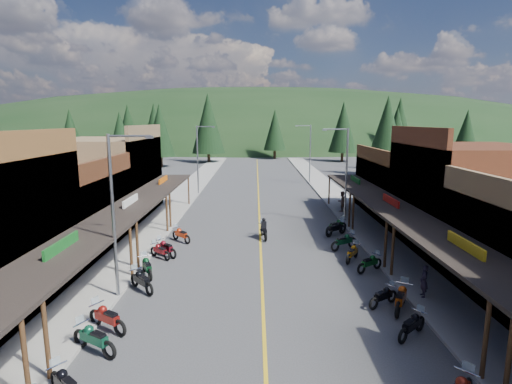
{
  "coord_description": "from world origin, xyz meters",
  "views": [
    {
      "loc": [
        -0.35,
        -24.39,
        8.61
      ],
      "look_at": [
        -0.31,
        6.77,
        3.0
      ],
      "focal_mm": 28.0,
      "sensor_mm": 36.0,
      "label": 1
    }
  ],
  "objects_px": {
    "shop_west_3": "(107,177)",
    "bike_east_10": "(336,225)",
    "streetlight_1": "(199,156)",
    "streetlight_3": "(309,151)",
    "shop_east_2": "(467,198)",
    "pine_0": "(70,130)",
    "pine_1": "(154,126)",
    "bike_west_9": "(181,234)",
    "pine_3": "(275,130)",
    "pine_2": "(208,123)",
    "bike_east_9": "(336,228)",
    "pine_5": "(399,123)",
    "bike_west_2": "(66,384)",
    "bike_west_4": "(107,317)",
    "bike_east_4": "(401,297)",
    "bike_west_5": "(141,280)",
    "pedestrian_east_b": "(342,201)",
    "bike_west_7": "(160,250)",
    "bike_east_5": "(383,295)",
    "streetlight_0": "(116,209)",
    "shop_west_2": "(56,212)",
    "shop_east_3": "(411,188)",
    "bike_west_6": "(147,266)",
    "bike_east_6": "(370,262)",
    "bike_west_3": "(94,337)",
    "bike_east_3": "(412,324)",
    "pine_4": "(343,127)",
    "pine_9": "(397,133)",
    "bike_west_8": "(166,247)",
    "rider_on_bike": "(264,230)",
    "pine_7": "(128,126)",
    "pedestrian_east_a": "(424,281)",
    "pine_6": "(467,130)",
    "pine_10": "(160,130)",
    "pine_8": "(120,137)",
    "streetlight_2": "(345,172)",
    "bike_east_8": "(344,241)"
  },
  "relations": [
    {
      "from": "bike_west_7",
      "to": "bike_east_5",
      "type": "xyz_separation_m",
      "value": [
        12.01,
        -6.59,
        -0.01
      ]
    },
    {
      "from": "pine_2",
      "to": "bike_west_5",
      "type": "xyz_separation_m",
      "value": [
        3.84,
        -63.23,
        -7.38
      ]
    },
    {
      "from": "pine_4",
      "to": "pine_9",
      "type": "relative_size",
      "value": 1.16
    },
    {
      "from": "shop_west_3",
      "to": "streetlight_3",
      "type": "distance_m",
      "value": 27.94
    },
    {
      "from": "bike_west_8",
      "to": "rider_on_bike",
      "type": "height_order",
      "value": "rider_on_bike"
    },
    {
      "from": "shop_west_2",
      "to": "streetlight_0",
      "type": "distance_m",
      "value": 10.45
    },
    {
      "from": "bike_west_2",
      "to": "bike_west_3",
      "type": "relative_size",
      "value": 0.91
    },
    {
      "from": "bike_west_8",
      "to": "pine_10",
      "type": "bearing_deg",
      "value": 55.65
    },
    {
      "from": "bike_west_3",
      "to": "bike_west_4",
      "type": "distance_m",
      "value": 1.6
    },
    {
      "from": "shop_east_2",
      "to": "pine_0",
      "type": "distance_m",
      "value": 80.86
    },
    {
      "from": "pine_9",
      "to": "bike_east_8",
      "type": "relative_size",
      "value": 4.9
    },
    {
      "from": "shop_west_2",
      "to": "bike_east_4",
      "type": "distance_m",
      "value": 22.08
    },
    {
      "from": "bike_west_6",
      "to": "bike_east_6",
      "type": "relative_size",
      "value": 1.09
    },
    {
      "from": "streetlight_1",
      "to": "bike_east_10",
      "type": "distance_m",
      "value": 21.42
    },
    {
      "from": "shop_west_3",
      "to": "bike_east_10",
      "type": "relative_size",
      "value": 4.78
    },
    {
      "from": "pine_0",
      "to": "rider_on_bike",
      "type": "distance_m",
      "value": 70.84
    },
    {
      "from": "pedestrian_east_b",
      "to": "streetlight_3",
      "type": "bearing_deg",
      "value": -116.96
    },
    {
      "from": "bike_east_5",
      "to": "pine_0",
      "type": "bearing_deg",
      "value": 179.28
    },
    {
      "from": "shop_west_3",
      "to": "shop_east_2",
      "type": "relative_size",
      "value": 1.0
    },
    {
      "from": "streetlight_3",
      "to": "rider_on_bike",
      "type": "distance_m",
      "value": 27.12
    },
    {
      "from": "pine_2",
      "to": "pine_4",
      "type": "height_order",
      "value": "pine_2"
    },
    {
      "from": "shop_east_3",
      "to": "bike_east_5",
      "type": "height_order",
      "value": "shop_east_3"
    },
    {
      "from": "pine_2",
      "to": "bike_east_9",
      "type": "distance_m",
      "value": 56.0
    },
    {
      "from": "bike_west_6",
      "to": "shop_west_2",
      "type": "bearing_deg",
      "value": 119.45
    },
    {
      "from": "pine_1",
      "to": "bike_west_9",
      "type": "bearing_deg",
      "value": -74.67
    },
    {
      "from": "pine_0",
      "to": "pine_3",
      "type": "distance_m",
      "value": 44.18
    },
    {
      "from": "shop_west_2",
      "to": "streetlight_2",
      "type": "height_order",
      "value": "streetlight_2"
    },
    {
      "from": "pine_5",
      "to": "bike_west_2",
      "type": "xyz_separation_m",
      "value": [
        -40.21,
        -85.32,
        -7.41
      ]
    },
    {
      "from": "pine_3",
      "to": "bike_east_10",
      "type": "relative_size",
      "value": 4.82
    },
    {
      "from": "bike_west_3",
      "to": "bike_west_7",
      "type": "xyz_separation_m",
      "value": [
        0.01,
        10.43,
        -0.1
      ]
    },
    {
      "from": "pine_1",
      "to": "pine_5",
      "type": "relative_size",
      "value": 0.89
    },
    {
      "from": "bike_west_4",
      "to": "bike_west_8",
      "type": "relative_size",
      "value": 1.05
    },
    {
      "from": "streetlight_0",
      "to": "shop_west_2",
      "type": "bearing_deg",
      "value": 131.45
    },
    {
      "from": "pine_6",
      "to": "bike_west_8",
      "type": "xyz_separation_m",
      "value": [
        -52.11,
        -63.9,
        -5.88
      ]
    },
    {
      "from": "pine_9",
      "to": "bike_east_6",
      "type": "bearing_deg",
      "value": -110.49
    },
    {
      "from": "pine_2",
      "to": "bike_west_7",
      "type": "height_order",
      "value": "pine_2"
    },
    {
      "from": "pine_0",
      "to": "bike_east_10",
      "type": "bearing_deg",
      "value": -51.04
    },
    {
      "from": "bike_west_7",
      "to": "streetlight_1",
      "type": "bearing_deg",
      "value": 41.94
    },
    {
      "from": "bike_west_4",
      "to": "bike_east_4",
      "type": "relative_size",
      "value": 0.97
    },
    {
      "from": "streetlight_1",
      "to": "streetlight_3",
      "type": "relative_size",
      "value": 1.0
    },
    {
      "from": "pine_8",
      "to": "bike_east_5",
      "type": "relative_size",
      "value": 5.36
    },
    {
      "from": "bike_west_2",
      "to": "bike_east_4",
      "type": "bearing_deg",
      "value": -23.86
    },
    {
      "from": "bike_east_9",
      "to": "pedestrian_east_b",
      "type": "xyz_separation_m",
      "value": [
        2.04,
        7.56,
        0.51
      ]
    },
    {
      "from": "pine_9",
      "to": "bike_east_10",
      "type": "bearing_deg",
      "value": -114.53
    },
    {
      "from": "pine_5",
      "to": "pine_6",
      "type": "height_order",
      "value": "pine_5"
    },
    {
      "from": "pine_7",
      "to": "pedestrian_east_a",
      "type": "height_order",
      "value": "pine_7"
    },
    {
      "from": "pine_8",
      "to": "bike_west_4",
      "type": "bearing_deg",
      "value": -72.47
    },
    {
      "from": "bike_west_4",
      "to": "bike_east_3",
      "type": "relative_size",
      "value": 1.12
    },
    {
      "from": "bike_west_2",
      "to": "pedestrian_east_a",
      "type": "xyz_separation_m",
      "value": [
        14.03,
        7.15,
        0.36
      ]
    },
    {
      "from": "shop_east_3",
      "to": "bike_west_2",
      "type": "height_order",
      "value": "shop_east_3"
    }
  ]
}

